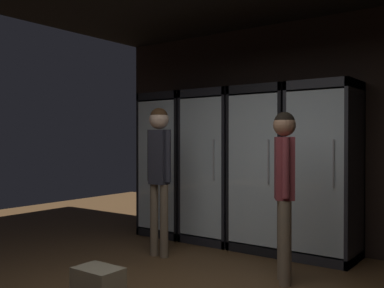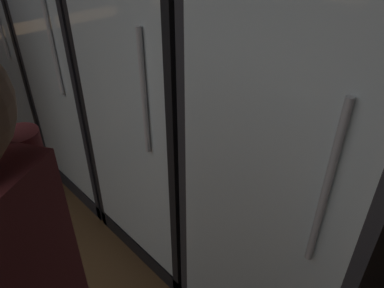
% 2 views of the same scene
% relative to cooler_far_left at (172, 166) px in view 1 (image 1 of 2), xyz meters
% --- Properties ---
extents(wall_back, '(6.00, 0.06, 2.80)m').
position_rel_cooler_far_left_xyz_m(wall_back, '(2.03, 0.32, 0.44)').
color(wall_back, black).
rests_on(wall_back, ground).
extents(cooler_far_left, '(0.71, 0.65, 1.97)m').
position_rel_cooler_far_left_xyz_m(cooler_far_left, '(0.00, 0.00, 0.00)').
color(cooler_far_left, black).
rests_on(cooler_far_left, ground).
extents(cooler_left, '(0.71, 0.65, 1.97)m').
position_rel_cooler_far_left_xyz_m(cooler_left, '(0.74, -0.00, 0.01)').
color(cooler_left, black).
rests_on(cooler_left, ground).
extents(cooler_center, '(0.71, 0.65, 1.97)m').
position_rel_cooler_far_left_xyz_m(cooler_center, '(1.47, 0.00, 0.01)').
color(cooler_center, black).
rests_on(cooler_center, ground).
extents(cooler_right, '(0.71, 0.65, 1.97)m').
position_rel_cooler_far_left_xyz_m(cooler_right, '(2.21, 0.00, 0.01)').
color(cooler_right, '#2B2B30').
rests_on(cooler_right, ground).
extents(shopper_near, '(0.32, 0.22, 1.69)m').
position_rel_cooler_far_left_xyz_m(shopper_near, '(0.66, -1.05, 0.14)').
color(shopper_near, '#72604C').
rests_on(shopper_near, ground).
extents(shopper_far, '(0.25, 0.29, 1.59)m').
position_rel_cooler_far_left_xyz_m(shopper_far, '(2.19, -1.05, 0.01)').
color(shopper_far, '#72604C').
rests_on(shopper_far, ground).
extents(wine_crate_floor, '(0.40, 0.28, 0.27)m').
position_rel_cooler_far_left_xyz_m(wine_crate_floor, '(1.13, -2.38, -0.82)').
color(wine_crate_floor, gray).
rests_on(wine_crate_floor, ground).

